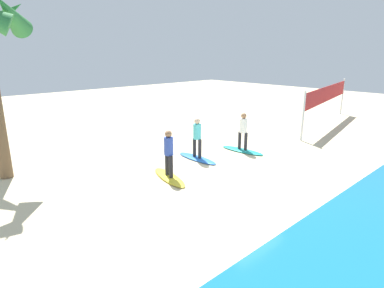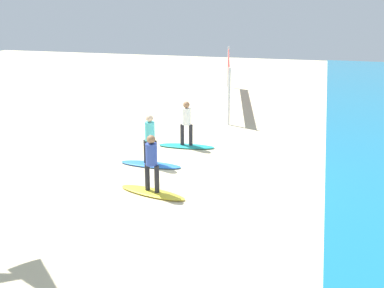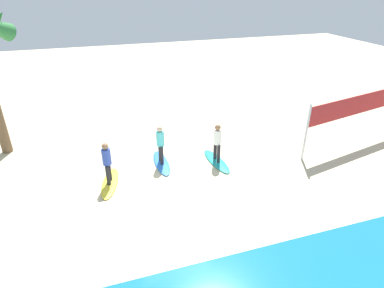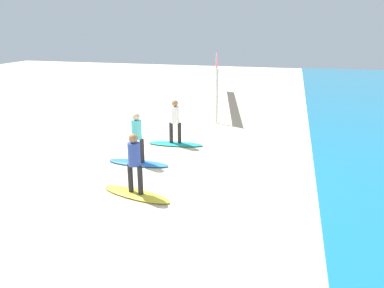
# 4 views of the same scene
# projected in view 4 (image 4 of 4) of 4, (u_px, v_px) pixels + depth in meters

# --- Properties ---
(ground_plane) EXTENTS (60.00, 60.00, 0.00)m
(ground_plane) POSITION_uv_depth(u_px,v_px,m) (212.00, 176.00, 11.21)
(ground_plane) COLOR beige
(surfboard_teal) EXTENTS (0.74, 2.14, 0.09)m
(surfboard_teal) POSITION_uv_depth(u_px,v_px,m) (175.00, 144.00, 14.06)
(surfboard_teal) COLOR teal
(surfboard_teal) RESTS_ON ground
(surfer_teal) EXTENTS (0.32, 0.46, 1.64)m
(surfer_teal) POSITION_uv_depth(u_px,v_px,m) (175.00, 118.00, 13.76)
(surfer_teal) COLOR #232328
(surfer_teal) RESTS_ON surfboard_teal
(surfboard_blue) EXTENTS (0.60, 2.11, 0.09)m
(surfboard_blue) POSITION_uv_depth(u_px,v_px,m) (138.00, 163.00, 12.14)
(surfboard_blue) COLOR blue
(surfboard_blue) RESTS_ON ground
(surfer_blue) EXTENTS (0.32, 0.46, 1.64)m
(surfer_blue) POSITION_uv_depth(u_px,v_px,m) (137.00, 134.00, 11.84)
(surfer_blue) COLOR #232328
(surfer_blue) RESTS_ON surfboard_blue
(surfboard_yellow) EXTENTS (1.04, 2.17, 0.09)m
(surfboard_yellow) POSITION_uv_depth(u_px,v_px,m) (136.00, 194.00, 9.92)
(surfboard_yellow) COLOR yellow
(surfboard_yellow) RESTS_ON ground
(surfer_yellow) EXTENTS (0.32, 0.45, 1.64)m
(surfer_yellow) POSITION_uv_depth(u_px,v_px,m) (134.00, 159.00, 9.62)
(surfer_yellow) COLOR #232328
(surfer_yellow) RESTS_ON surfboard_yellow
(volleyball_net) EXTENTS (8.92, 1.90, 2.50)m
(volleyball_net) POSITION_uv_depth(u_px,v_px,m) (217.00, 72.00, 20.89)
(volleyball_net) COLOR silver
(volleyball_net) RESTS_ON ground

